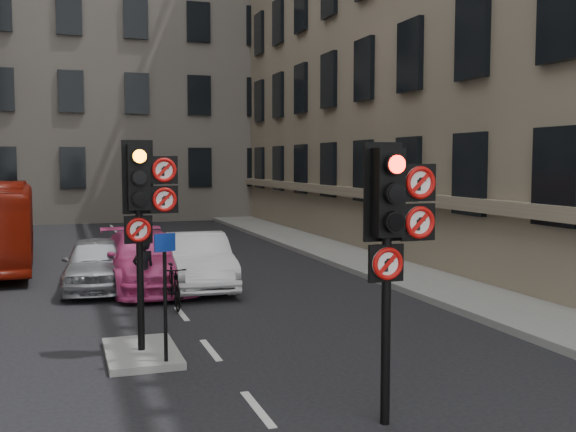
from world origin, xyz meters
TOP-DOWN VIEW (x-y plane):
  - pavement_right at (7.20, 12.00)m, footprint 3.00×50.00m
  - centre_island at (-1.20, 5.00)m, footprint 1.20×2.00m
  - building_far at (0.00, 38.00)m, footprint 30.00×14.00m
  - signal_near at (1.49, 0.99)m, footprint 0.91×0.40m
  - signal_far at (-1.11, 4.99)m, footprint 0.91×0.40m
  - car_silver at (-1.62, 11.54)m, footprint 1.94×4.13m
  - car_white at (0.95, 10.98)m, footprint 1.72×4.41m
  - car_pink at (-0.38, 11.40)m, footprint 2.32×5.14m
  - motorcycle at (-0.06, 8.69)m, footprint 0.49×1.66m
  - motorcyclist at (-0.64, 9.40)m, footprint 0.67×0.57m
  - info_sign at (-0.90, 4.18)m, footprint 0.35×0.16m

SIDE VIEW (x-z plane):
  - centre_island at x=-1.20m, z-range 0.00..0.12m
  - pavement_right at x=7.20m, z-range 0.00..0.16m
  - motorcycle at x=-0.06m, z-range 0.00..0.99m
  - car_silver at x=-1.62m, z-range 0.00..1.37m
  - car_white at x=0.95m, z-range 0.00..1.43m
  - car_pink at x=-0.38m, z-range 0.00..1.46m
  - motorcyclist at x=-0.64m, z-range 0.00..1.55m
  - info_sign at x=-0.90m, z-range 0.42..2.50m
  - signal_near at x=1.49m, z-range 0.79..4.37m
  - signal_far at x=-1.11m, z-range 0.91..4.49m
  - building_far at x=0.00m, z-range 0.00..20.00m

